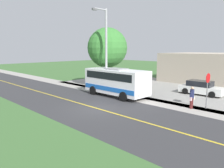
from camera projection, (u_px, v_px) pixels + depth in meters
ground_plane at (98, 109)px, 17.74m from camera, size 120.00×120.00×0.00m
road_surface at (98, 109)px, 17.74m from camera, size 8.00×100.00×0.01m
sidewalk at (138, 99)px, 21.36m from camera, size 2.40×100.00×0.01m
parking_lot_surface at (201, 93)px, 24.26m from camera, size 14.00×36.00×0.01m
road_centre_line at (98, 109)px, 17.74m from camera, size 0.16×100.00×0.00m
shuttle_bus_front at (116, 81)px, 22.33m from camera, size 2.77×7.04×2.82m
pedestrian_with_bags at (192, 97)px, 17.67m from camera, size 0.72×0.34×1.79m
stop_sign at (208, 85)px, 17.37m from camera, size 0.76×0.07×2.88m
street_light_pole at (105, 48)px, 23.38m from camera, size 1.97×0.24×8.87m
parked_car_near at (201, 88)px, 23.15m from camera, size 2.16×4.47×1.45m
tree_curbside at (107, 48)px, 26.78m from camera, size 4.83×4.83×7.30m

